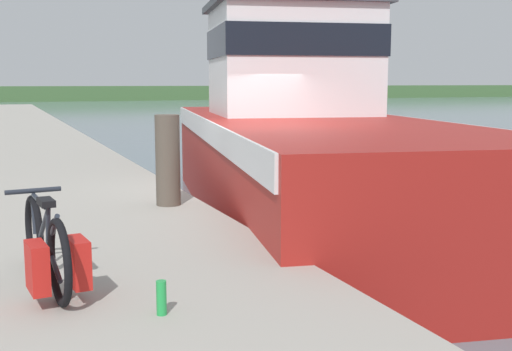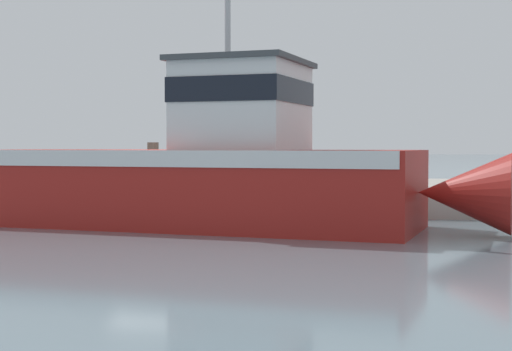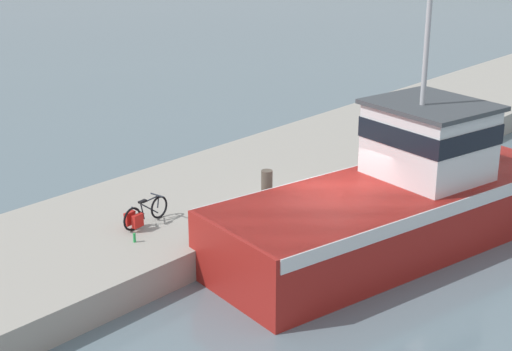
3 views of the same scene
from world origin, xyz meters
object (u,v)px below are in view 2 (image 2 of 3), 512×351
at_px(bicycle_touring, 71,170).
at_px(mooring_post, 153,163).
at_px(water_bottle_by_bike, 37,178).
at_px(fishing_boat_main, 213,169).

distance_m(bicycle_touring, mooring_post, 3.46).
relative_size(mooring_post, water_bottle_by_bike, 4.86).
xyz_separation_m(fishing_boat_main, mooring_post, (-2.99, -2.27, 0.05)).
bearing_deg(bicycle_touring, water_bottle_by_bike, -56.93).
bearing_deg(water_bottle_by_bike, mooring_post, 74.88).
bearing_deg(fishing_boat_main, water_bottle_by_bike, -112.41).
relative_size(fishing_boat_main, water_bottle_by_bike, 53.38).
height_order(mooring_post, water_bottle_by_bike, mooring_post).
distance_m(bicycle_touring, water_bottle_by_bike, 1.04).
relative_size(bicycle_touring, mooring_post, 1.42).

